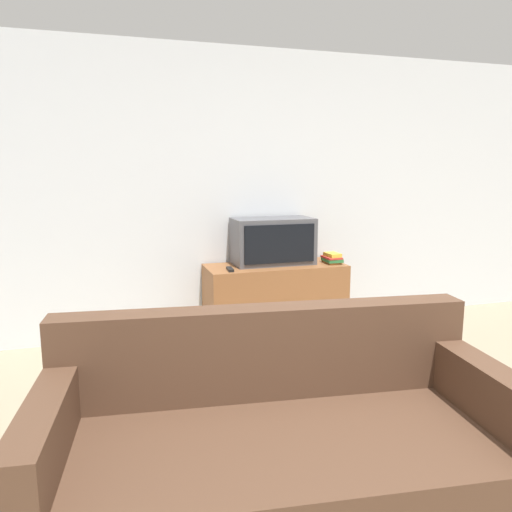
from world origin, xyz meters
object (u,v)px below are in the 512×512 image
object	(u,v)px
tv_stand	(275,300)
couch	(280,461)
remote_on_stand	(230,269)
book_stack	(332,258)
television	(273,241)

from	to	relation	value
tv_stand	couch	size ratio (longest dim) A/B	0.62
tv_stand	remote_on_stand	xyz separation A→B (m)	(-0.46, -0.13, 0.34)
tv_stand	book_stack	world-z (taller)	book_stack
tv_stand	remote_on_stand	distance (m)	0.58
television	book_stack	bearing A→B (deg)	-14.77
couch	book_stack	xyz separation A→B (m)	(1.35, 2.32, 0.40)
television	couch	size ratio (longest dim) A/B	0.36
television	couch	bearing A→B (deg)	-108.44
tv_stand	remote_on_stand	world-z (taller)	remote_on_stand
book_stack	remote_on_stand	size ratio (longest dim) A/B	1.31
tv_stand	television	distance (m)	0.54
remote_on_stand	television	bearing A→B (deg)	23.01
tv_stand	book_stack	size ratio (longest dim) A/B	6.12
television	couch	xyz separation A→B (m)	(-0.82, -2.46, -0.57)
book_stack	remote_on_stand	xyz separation A→B (m)	(-0.99, -0.05, -0.03)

